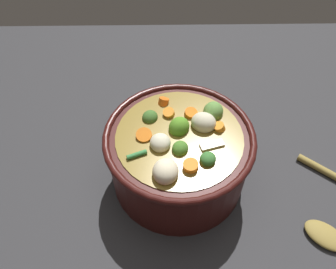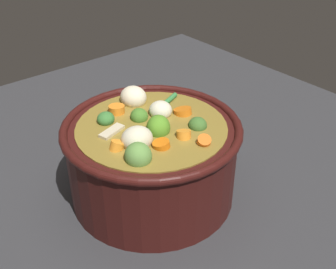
# 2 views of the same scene
# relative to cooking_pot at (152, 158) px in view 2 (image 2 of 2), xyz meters

# --- Properties ---
(ground_plane) EXTENTS (1.10, 1.10, 0.00)m
(ground_plane) POSITION_rel_cooking_pot_xyz_m (0.00, -0.00, -0.07)
(ground_plane) COLOR #2D2D30
(cooking_pot) EXTENTS (0.27, 0.27, 0.15)m
(cooking_pot) POSITION_rel_cooking_pot_xyz_m (0.00, 0.00, 0.00)
(cooking_pot) COLOR #38110F
(cooking_pot) RESTS_ON ground_plane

